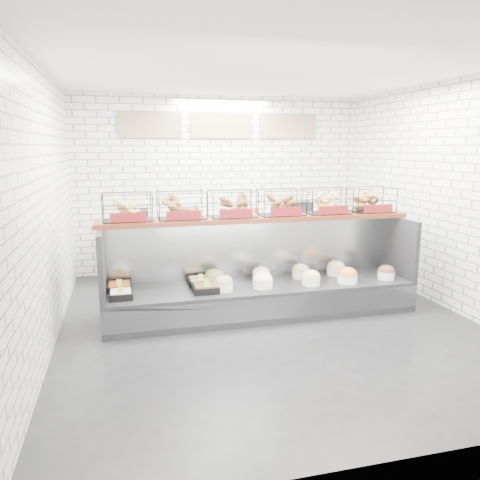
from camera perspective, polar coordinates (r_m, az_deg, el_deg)
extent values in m
plane|color=black|center=(5.96, 3.44, -9.86)|extent=(5.50, 5.50, 0.00)
cube|color=white|center=(8.24, -2.27, 6.78)|extent=(5.00, 0.02, 3.00)
cube|color=white|center=(5.39, -22.66, 3.52)|extent=(0.02, 5.50, 3.00)
cube|color=white|center=(6.79, 24.23, 4.83)|extent=(0.02, 5.50, 3.00)
cube|color=white|center=(5.62, 3.82, 20.00)|extent=(5.00, 5.50, 0.02)
cube|color=tan|center=(8.03, -10.93, 13.61)|extent=(1.05, 0.03, 0.42)
cube|color=tan|center=(8.19, -2.28, 13.75)|extent=(1.05, 0.03, 0.42)
cube|color=tan|center=(8.52, 5.87, 13.61)|extent=(1.05, 0.03, 0.42)
cube|color=black|center=(6.16, 2.61, -7.15)|extent=(4.00, 0.90, 0.40)
cube|color=#93969B|center=(5.76, 3.88, -8.28)|extent=(4.00, 0.03, 0.28)
cube|color=#93969B|center=(6.38, 1.60, -0.90)|extent=(4.00, 0.08, 0.80)
cube|color=black|center=(5.75, -16.49, -2.72)|extent=(0.06, 0.90, 0.80)
cube|color=black|center=(6.82, 18.71, -0.70)|extent=(0.06, 0.90, 0.80)
cube|color=black|center=(5.69, -14.30, -6.52)|extent=(0.27, 0.27, 0.08)
cube|color=silver|center=(5.68, -14.32, -6.19)|extent=(0.23, 0.23, 0.04)
cube|color=#FEFF58|center=(5.57, -14.34, -5.94)|extent=(0.06, 0.01, 0.08)
cube|color=black|center=(6.00, -14.47, -5.60)|extent=(0.30, 0.30, 0.08)
cube|color=orange|center=(5.99, -14.49, -5.28)|extent=(0.25, 0.25, 0.04)
cube|color=#FEFF58|center=(5.88, -14.51, -5.04)|extent=(0.06, 0.01, 0.08)
cube|color=black|center=(5.77, -4.25, -5.94)|extent=(0.31, 0.31, 0.08)
cube|color=brown|center=(5.76, -4.25, -5.60)|extent=(0.26, 0.26, 0.04)
cube|color=#FEFF58|center=(5.65, -4.07, -5.38)|extent=(0.06, 0.01, 0.08)
cube|color=black|center=(6.06, -4.95, -5.10)|extent=(0.29, 0.29, 0.08)
cube|color=#D2AD81|center=(6.05, -4.95, -4.78)|extent=(0.24, 0.24, 0.04)
cube|color=#FEFF58|center=(5.94, -4.81, -4.53)|extent=(0.06, 0.01, 0.08)
cylinder|color=white|center=(5.81, -2.00, -5.65)|extent=(0.23, 0.23, 0.11)
ellipsoid|color=tan|center=(5.79, -2.00, -5.09)|extent=(0.23, 0.23, 0.16)
cylinder|color=white|center=(6.07, -3.13, -4.90)|extent=(0.26, 0.26, 0.11)
ellipsoid|color=olive|center=(6.06, -3.13, -4.35)|extent=(0.25, 0.25, 0.18)
cylinder|color=white|center=(5.93, 2.78, -5.30)|extent=(0.25, 0.25, 0.11)
ellipsoid|color=white|center=(5.91, 2.78, -4.75)|extent=(0.25, 0.25, 0.17)
cylinder|color=white|center=(6.22, 2.60, -4.51)|extent=(0.23, 0.23, 0.11)
ellipsoid|color=white|center=(6.20, 2.61, -3.97)|extent=(0.23, 0.23, 0.16)
cylinder|color=white|center=(6.11, 8.62, -4.91)|extent=(0.24, 0.24, 0.11)
ellipsoid|color=#EADD77|center=(6.10, 8.64, -4.37)|extent=(0.23, 0.23, 0.16)
cylinder|color=white|center=(6.41, 7.41, -4.11)|extent=(0.24, 0.24, 0.11)
ellipsoid|color=tan|center=(6.39, 7.42, -3.59)|extent=(0.23, 0.23, 0.16)
cylinder|color=white|center=(6.30, 12.92, -4.58)|extent=(0.26, 0.26, 0.11)
ellipsoid|color=orange|center=(6.28, 12.94, -4.05)|extent=(0.26, 0.26, 0.18)
cylinder|color=white|center=(6.64, 11.60, -3.70)|extent=(0.25, 0.25, 0.11)
ellipsoid|color=tan|center=(6.63, 11.62, -3.20)|extent=(0.25, 0.25, 0.17)
cylinder|color=white|center=(6.60, 17.39, -4.10)|extent=(0.23, 0.23, 0.11)
ellipsoid|color=brown|center=(6.58, 17.42, -3.59)|extent=(0.22, 0.22, 0.15)
cube|color=#4E1E10|center=(6.12, 2.10, 2.67)|extent=(4.10, 0.50, 0.06)
cube|color=black|center=(5.85, -13.55, 3.94)|extent=(0.60, 0.38, 0.34)
cube|color=maroon|center=(5.67, -13.47, 2.69)|extent=(0.42, 0.02, 0.11)
cube|color=black|center=(5.90, -7.14, 4.22)|extent=(0.60, 0.38, 0.34)
cube|color=maroon|center=(5.71, -6.87, 2.99)|extent=(0.42, 0.02, 0.11)
cube|color=black|center=(6.01, -0.90, 4.44)|extent=(0.60, 0.38, 0.34)
cube|color=maroon|center=(5.83, -0.44, 3.24)|extent=(0.42, 0.02, 0.11)
cube|color=black|center=(6.19, 5.04, 4.60)|extent=(0.60, 0.38, 0.34)
cube|color=maroon|center=(6.02, 5.66, 3.44)|extent=(0.42, 0.02, 0.11)
cube|color=black|center=(6.44, 10.59, 4.71)|extent=(0.60, 0.38, 0.34)
cube|color=maroon|center=(6.27, 11.33, 3.59)|extent=(0.42, 0.02, 0.11)
cube|color=black|center=(6.74, 15.69, 4.77)|extent=(0.60, 0.38, 0.34)
cube|color=maroon|center=(6.58, 16.51, 3.69)|extent=(0.42, 0.02, 0.11)
cube|color=#93969B|center=(8.08, -1.74, -0.83)|extent=(4.00, 0.60, 0.90)
cube|color=black|center=(7.79, -12.61, 2.70)|extent=(0.40, 0.30, 0.24)
cube|color=silver|center=(7.91, -6.23, 2.82)|extent=(0.35, 0.28, 0.18)
cylinder|color=red|center=(8.05, 1.98, 3.17)|extent=(0.09, 0.09, 0.22)
cube|color=black|center=(8.36, 7.59, 3.65)|extent=(0.30, 0.30, 0.30)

